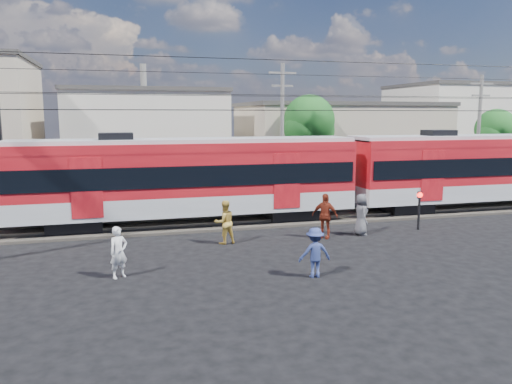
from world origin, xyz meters
The scene contains 20 objects.
ground centered at (0.00, 0.00, 0.00)m, with size 120.00×120.00×0.00m, color black.
track_bed centered at (0.00, 8.00, 0.06)m, with size 70.00×3.40×0.12m, color #2D2823.
rail_near centered at (0.00, 7.25, 0.18)m, with size 70.00×0.12×0.12m, color #59544C.
rail_far centered at (0.00, 8.75, 0.18)m, with size 70.00×0.12×0.12m, color #59544C.
commuter_train centered at (-0.79, 8.00, 2.40)m, with size 50.30×3.08×4.17m.
catenary centered at (-8.65, 8.00, 5.14)m, with size 70.00×9.30×7.52m.
building_midwest centered at (-2.00, 27.00, 3.66)m, with size 12.24×12.24×7.30m.
building_mideast centered at (14.00, 24.00, 3.16)m, with size 16.32×10.20×6.30m.
building_east centered at (28.00, 28.00, 4.16)m, with size 10.20×10.20×8.30m.
utility_pole_mid centered at (6.00, 15.00, 4.53)m, with size 1.80×0.24×8.50m.
utility_pole_east centered at (20.00, 14.00, 4.28)m, with size 1.80×0.24×8.00m.
tree_near centered at (9.19, 18.09, 4.66)m, with size 3.82×3.64×6.72m.
tree_far centered at (24.19, 17.09, 3.99)m, with size 3.36×3.12×5.76m.
pedestrian_a centered at (-4.22, 0.79, 0.85)m, with size 0.62×0.41×1.70m, color silver.
pedestrian_b centered at (-0.01, 4.18, 0.90)m, with size 0.88×0.68×1.80m, color gold.
pedestrian_c centered at (1.96, -0.83, 0.83)m, with size 1.07×0.61×1.65m, color navy.
pedestrian_d centered at (4.34, 3.98, 0.98)m, with size 1.14×0.48×1.95m, color maroon.
pedestrian_e centered at (6.11, 4.08, 0.92)m, with size 0.90×0.59×1.84m, color #48474C.
car_silver centered at (21.13, 13.88, 0.67)m, with size 1.58×3.92×1.34m, color #B4B6BC.
crossing_signal centered at (9.18, 4.33, 1.24)m, with size 0.26×0.26×1.79m.
Camera 1 is at (-4.03, -15.53, 5.25)m, focal length 35.00 mm.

